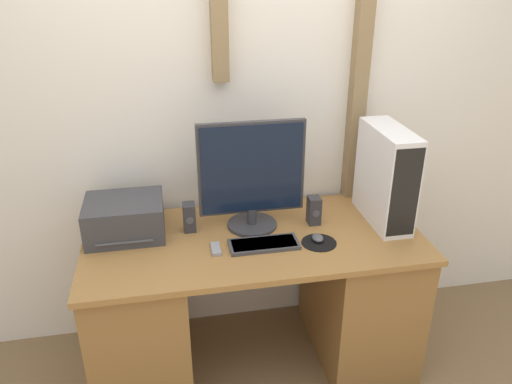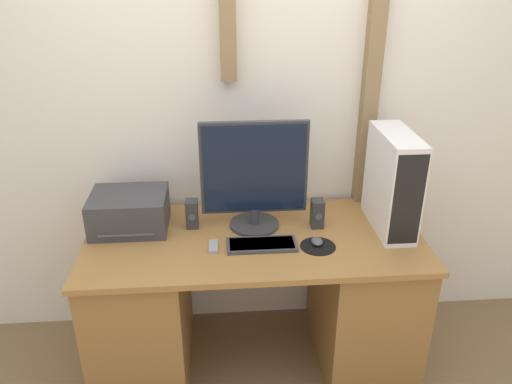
% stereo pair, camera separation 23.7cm
% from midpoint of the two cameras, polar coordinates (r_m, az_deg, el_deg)
% --- Properties ---
extents(wall_back, '(6.40, 0.13, 2.70)m').
position_cam_midpoint_polar(wall_back, '(2.67, -4.58, 10.10)').
color(wall_back, white).
rests_on(wall_back, ground_plane).
extents(desk, '(1.67, 0.77, 0.80)m').
position_cam_midpoint_polar(desk, '(2.70, -2.78, -12.25)').
color(desk, olive).
rests_on(desk, ground_plane).
extents(monitor, '(0.53, 0.25, 0.56)m').
position_cam_midpoint_polar(monitor, '(2.45, -3.26, 1.95)').
color(monitor, '#333338').
rests_on(monitor, desk).
extents(keyboard, '(0.33, 0.14, 0.02)m').
position_cam_midpoint_polar(keyboard, '(2.40, -1.93, -6.05)').
color(keyboard, '#3D3D42').
rests_on(keyboard, desk).
extents(mousepad, '(0.17, 0.17, 0.00)m').
position_cam_midpoint_polar(mousepad, '(2.43, 4.45, -5.87)').
color(mousepad, black).
rests_on(mousepad, desk).
extents(mouse, '(0.05, 0.07, 0.03)m').
position_cam_midpoint_polar(mouse, '(2.44, 4.31, -5.33)').
color(mouse, '#4C4C51').
rests_on(mouse, mousepad).
extents(computer_tower, '(0.16, 0.43, 0.50)m').
position_cam_midpoint_polar(computer_tower, '(2.58, 12.14, 1.74)').
color(computer_tower, white).
rests_on(computer_tower, desk).
extents(printer, '(0.38, 0.32, 0.18)m').
position_cam_midpoint_polar(printer, '(2.57, -17.35, -2.92)').
color(printer, '#38383D').
rests_on(printer, desk).
extents(speaker_left, '(0.06, 0.08, 0.15)m').
position_cam_midpoint_polar(speaker_left, '(2.54, -10.30, -2.90)').
color(speaker_left, '#2D2D33').
rests_on(speaker_left, desk).
extents(speaker_right, '(0.06, 0.08, 0.15)m').
position_cam_midpoint_polar(speaker_right, '(2.57, 4.03, -2.17)').
color(speaker_right, '#2D2D33').
rests_on(speaker_right, desk).
extents(remote_control, '(0.04, 0.11, 0.02)m').
position_cam_midpoint_polar(remote_control, '(2.38, -7.48, -6.55)').
color(remote_control, gray).
rests_on(remote_control, desk).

